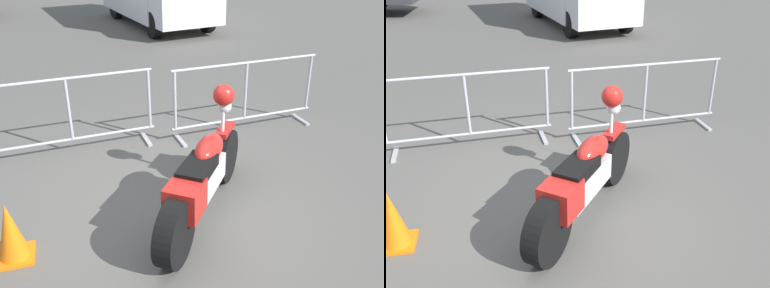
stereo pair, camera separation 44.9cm
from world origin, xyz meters
TOP-DOWN VIEW (x-y plane):
  - ground_plane at (0.00, 0.00)m, footprint 120.00×120.00m
  - motorcycle at (0.30, -0.27)m, footprint 1.46×1.86m
  - crowd_barrier_near at (-0.95, 1.58)m, footprint 2.28×0.61m
  - crowd_barrier_far at (1.55, 1.58)m, footprint 2.28×0.61m
  - traffic_cone at (-1.59, -0.42)m, footprint 0.34×0.34m

SIDE VIEW (x-z plane):
  - ground_plane at x=0.00m, z-range 0.00..0.00m
  - traffic_cone at x=-1.59m, z-range -0.01..0.58m
  - motorcycle at x=0.30m, z-range -0.15..1.09m
  - crowd_barrier_near at x=-0.95m, z-range 0.02..1.09m
  - crowd_barrier_far at x=1.55m, z-range 0.02..1.09m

